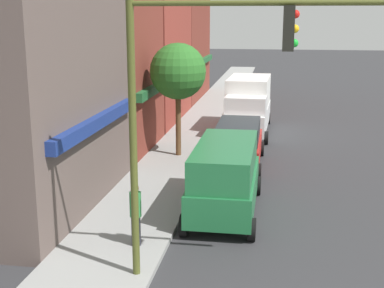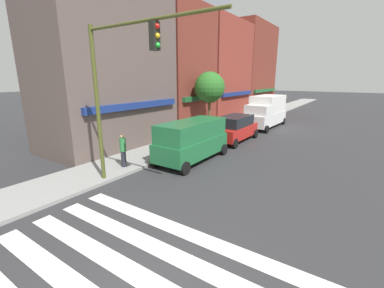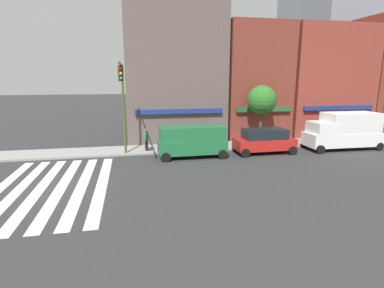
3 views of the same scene
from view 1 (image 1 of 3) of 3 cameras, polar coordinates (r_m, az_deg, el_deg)
storefront_row at (r=30.11m, az=-7.19°, el=12.45°), size 34.28×5.30×12.71m
traffic_signal at (r=12.00m, az=0.50°, el=5.76°), size 0.32×6.40×6.82m
van_green at (r=17.46m, az=3.55°, el=-3.41°), size 5.01×2.22×2.34m
suv_red at (r=23.13m, az=4.97°, el=0.13°), size 4.71×2.12×1.94m
box_truck_white at (r=29.91m, az=6.00°, el=4.23°), size 6.26×2.42×3.04m
pedestrian_green_top at (r=14.85m, az=-6.04°, el=-7.42°), size 0.32×0.32×1.77m
street_tree at (r=23.87m, az=-1.50°, el=7.70°), size 2.50×2.50×5.08m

